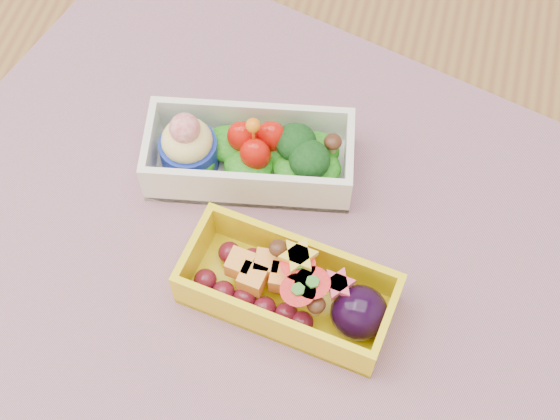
% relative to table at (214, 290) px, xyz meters
% --- Properties ---
extents(table, '(1.20, 0.80, 0.75)m').
position_rel_table_xyz_m(table, '(0.00, 0.00, 0.00)').
color(table, brown).
rests_on(table, ground).
extents(placemat, '(0.66, 0.57, 0.00)m').
position_rel_table_xyz_m(placemat, '(0.05, 0.01, 0.10)').
color(placemat, '#A5727D').
rests_on(placemat, table).
extents(bento_white, '(0.17, 0.10, 0.07)m').
position_rel_table_xyz_m(bento_white, '(0.02, 0.07, 0.12)').
color(bento_white, white).
rests_on(bento_white, placemat).
extents(bento_yellow, '(0.16, 0.09, 0.05)m').
position_rel_table_xyz_m(bento_yellow, '(0.08, -0.03, 0.12)').
color(bento_yellow, yellow).
rests_on(bento_yellow, placemat).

